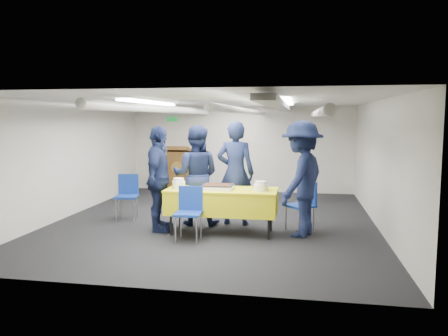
{
  "coord_description": "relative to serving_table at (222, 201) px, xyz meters",
  "views": [
    {
      "loc": [
        1.61,
        -8.15,
        1.97
      ],
      "look_at": [
        0.2,
        -0.2,
        1.05
      ],
      "focal_mm": 35.0,
      "sensor_mm": 36.0,
      "label": 1
    }
  ],
  "objects": [
    {
      "name": "sailor_d",
      "position": [
        1.34,
        0.07,
        0.41
      ],
      "size": [
        1.13,
        1.43,
        1.93
      ],
      "primitive_type": "imported",
      "rotation": [
        0.0,
        0.0,
        -1.95
      ],
      "color": "black",
      "rests_on": "ground"
    },
    {
      "name": "sailor_c",
      "position": [
        -1.11,
        -0.04,
        0.36
      ],
      "size": [
        0.57,
        1.13,
        1.84
      ],
      "primitive_type": "imported",
      "rotation": [
        0.0,
        0.0,
        1.69
      ],
      "color": "black",
      "rests_on": "ground"
    },
    {
      "name": "podium",
      "position": [
        -1.89,
        3.95,
        0.05
      ],
      "size": [
        0.62,
        0.53,
        1.25
      ],
      "color": "brown",
      "rests_on": "ground"
    },
    {
      "name": "sailor_a",
      "position": [
        0.13,
        0.68,
        0.41
      ],
      "size": [
        0.73,
        0.5,
        1.93
      ],
      "primitive_type": "imported",
      "rotation": [
        0.0,
        0.0,
        3.09
      ],
      "color": "black",
      "rests_on": "ground"
    },
    {
      "name": "sheet_cake",
      "position": [
        -0.05,
        -0.06,
        0.25
      ],
      "size": [
        0.52,
        0.4,
        0.09
      ],
      "color": "white",
      "rests_on": "serving_table"
    },
    {
      "name": "sailor_b",
      "position": [
        -0.59,
        0.56,
        0.36
      ],
      "size": [
        0.92,
        0.73,
        1.84
      ],
      "primitive_type": "imported",
      "rotation": [
        0.0,
        0.0,
        3.18
      ],
      "color": "black",
      "rests_on": "ground"
    },
    {
      "name": "chair_right",
      "position": [
        1.39,
        0.43,
        -0.03
      ],
      "size": [
        0.59,
        0.59,
        0.87
      ],
      "color": "gray",
      "rests_on": "ground"
    },
    {
      "name": "serving_table",
      "position": [
        0.0,
        0.0,
        0.0
      ],
      "size": [
        1.89,
        0.8,
        0.77
      ],
      "color": "black",
      "rests_on": "ground"
    },
    {
      "name": "chair_left",
      "position": [
        -2.04,
        0.79,
        -0.03
      ],
      "size": [
        0.49,
        0.49,
        0.87
      ],
      "color": "gray",
      "rests_on": "ground"
    },
    {
      "name": "ground",
      "position": [
        -0.29,
        0.91,
        -0.56
      ],
      "size": [
        7.0,
        7.0,
        0.0
      ],
      "primitive_type": "plane",
      "color": "black",
      "rests_on": "ground"
    },
    {
      "name": "plate_stack_right",
      "position": [
        0.67,
        -0.05,
        0.28
      ],
      "size": [
        0.24,
        0.24,
        0.16
      ],
      "color": "white",
      "rests_on": "serving_table"
    },
    {
      "name": "room_shell",
      "position": [
        -0.19,
        1.31,
        1.25
      ],
      "size": [
        6.0,
        7.0,
        2.3
      ],
      "color": "beige",
      "rests_on": "ground"
    },
    {
      "name": "plate_stack_left",
      "position": [
        -0.75,
        -0.05,
        0.29
      ],
      "size": [
        0.22,
        0.22,
        0.18
      ],
      "color": "white",
      "rests_on": "serving_table"
    },
    {
      "name": "chair_near",
      "position": [
        -0.44,
        -0.5,
        -0.03
      ],
      "size": [
        0.43,
        0.43,
        0.87
      ],
      "color": "gray",
      "rests_on": "ground"
    }
  ]
}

